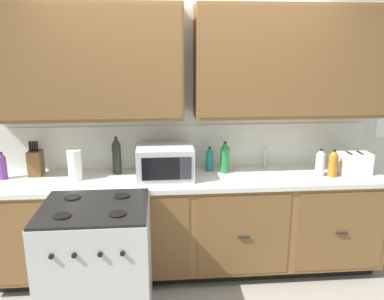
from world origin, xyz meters
The scene contains 15 objects.
ground_plane centered at (0.00, 0.00, 0.00)m, with size 8.45×8.45×0.00m, color gray.
wall_unit centered at (0.00, 0.49, 1.65)m, with size 4.58×0.40×2.41m.
counter_run centered at (0.00, 0.30, 0.47)m, with size 3.41×0.64×0.92m.
stove_range centered at (-0.73, -0.33, 0.47)m, with size 0.76×0.68×0.95m.
microwave centered at (-0.22, 0.29, 1.06)m, with size 0.48×0.37×0.28m.
toaster centered at (1.46, 0.28, 1.01)m, with size 0.28×0.18×0.19m.
knife_block centered at (-1.35, 0.46, 1.03)m, with size 0.11×0.14×0.31m.
sink_faucet centered at (0.71, 0.51, 1.02)m, with size 0.02×0.02×0.20m, color #B2B5BA.
paper_towel_roll centered at (-0.98, 0.31, 1.05)m, with size 0.12×0.12×0.26m, color white.
bottle_clear centered at (1.14, 0.25, 1.04)m, with size 0.08×0.08×0.24m.
bottle_teal centered at (0.19, 0.46, 1.03)m, with size 0.07×0.07×0.23m.
bottle_dark centered at (-0.64, 0.46, 1.08)m, with size 0.08×0.08×0.34m.
bottle_amber centered at (1.24, 0.21, 1.04)m, with size 0.08×0.08×0.24m.
bottle_violet centered at (-1.60, 0.38, 1.04)m, with size 0.07×0.07×0.24m.
bottle_green centered at (0.32, 0.40, 1.06)m, with size 0.08×0.08×0.29m.
Camera 1 is at (-0.25, -2.90, 2.02)m, focal length 36.34 mm.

